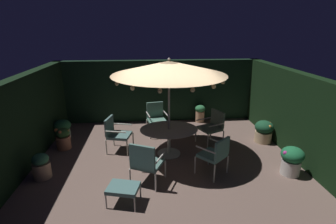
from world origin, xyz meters
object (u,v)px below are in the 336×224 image
object	(u,v)px
ottoman_footrest	(123,188)
patio_chair_south	(146,161)
patio_umbrella	(169,68)
patio_chair_northeast	(213,125)
patio_dining_table	(169,134)
potted_plant_back_right	(63,138)
patio_chair_southeast	(116,132)
patio_chair_north	(216,153)
potted_plant_right_near	(292,160)
potted_plant_back_center	(41,166)
potted_plant_left_near	(63,128)
potted_plant_front_corner	(200,113)
patio_chair_east	(156,117)
potted_plant_right_far	(264,131)

from	to	relation	value
ottoman_footrest	patio_chair_south	bearing A→B (deg)	53.48
patio_umbrella	patio_chair_northeast	distance (m)	2.34
patio_dining_table	potted_plant_back_right	world-z (taller)	patio_dining_table
patio_dining_table	patio_chair_southeast	distance (m)	1.50
patio_chair_southeast	patio_chair_south	bearing A→B (deg)	-64.22
patio_dining_table	patio_chair_northeast	xyz separation A→B (m)	(1.37, 0.62, -0.02)
patio_chair_north	potted_plant_right_near	xyz separation A→B (m)	(1.80, -0.13, -0.19)
potted_plant_back_center	potted_plant_left_near	bearing A→B (deg)	95.09
potted_plant_front_corner	potted_plant_left_near	world-z (taller)	potted_plant_front_corner
patio_chair_southeast	patio_chair_north	bearing A→B (deg)	-30.94
patio_chair_north	potted_plant_back_center	world-z (taller)	patio_chair_north
patio_chair_southeast	potted_plant_back_center	world-z (taller)	patio_chair_southeast
potted_plant_front_corner	potted_plant_back_center	size ratio (longest dim) A/B	1.04
patio_chair_east	potted_plant_front_corner	bearing A→B (deg)	29.70
ottoman_footrest	potted_plant_right_far	world-z (taller)	potted_plant_right_far
potted_plant_back_center	potted_plant_right_far	xyz separation A→B (m)	(5.97, 1.44, 0.05)
patio_chair_southeast	potted_plant_right_near	world-z (taller)	patio_chair_southeast
patio_chair_east	potted_plant_front_corner	xyz separation A→B (m)	(1.65, 0.94, -0.24)
potted_plant_back_right	potted_plant_right_near	xyz separation A→B (m)	(5.78, -1.83, 0.06)
patio_chair_north	potted_plant_back_center	bearing A→B (deg)	176.80
patio_chair_south	potted_plant_back_center	size ratio (longest dim) A/B	1.69
potted_plant_right_far	patio_chair_south	bearing A→B (deg)	-151.79
patio_umbrella	potted_plant_left_near	bearing A→B (deg)	157.24
patio_chair_south	potted_plant_left_near	distance (m)	3.78
patio_umbrella	potted_plant_right_near	size ratio (longest dim) A/B	4.16
patio_chair_northeast	potted_plant_right_far	xyz separation A→B (m)	(1.57, -0.07, -0.22)
potted_plant_front_corner	potted_plant_left_near	bearing A→B (deg)	-167.03
patio_umbrella	patio_chair_north	bearing A→B (deg)	-48.60
ottoman_footrest	potted_plant_back_right	size ratio (longest dim) A/B	1.08
potted_plant_back_right	ottoman_footrest	bearing A→B (deg)	-53.26
patio_chair_south	patio_dining_table	bearing A→B (deg)	65.33
ottoman_footrest	potted_plant_right_near	size ratio (longest dim) A/B	0.99
patio_chair_northeast	patio_dining_table	bearing A→B (deg)	-155.73
patio_chair_northeast	potted_plant_left_near	xyz separation A→B (m)	(-4.60, 0.74, -0.26)
patio_umbrella	patio_chair_north	distance (m)	2.34
patio_chair_southeast	potted_plant_back_center	xyz separation A→B (m)	(-1.58, -1.24, -0.26)
patio_chair_east	potted_plant_front_corner	world-z (taller)	patio_chair_east
ottoman_footrest	potted_plant_right_far	distance (m)	4.74
patio_chair_east	potted_plant_back_right	xyz separation A→B (m)	(-2.70, -0.89, -0.25)
patio_chair_east	potted_plant_back_center	size ratio (longest dim) A/B	1.67
patio_umbrella	patio_chair_southeast	size ratio (longest dim) A/B	2.96
patio_chair_north	patio_chair_east	world-z (taller)	patio_chair_east
patio_chair_south	potted_plant_right_far	world-z (taller)	patio_chair_south
patio_chair_southeast	potted_plant_front_corner	distance (m)	3.51
patio_chair_southeast	patio_chair_northeast	bearing A→B (deg)	5.44
potted_plant_back_right	patio_chair_east	bearing A→B (deg)	18.21
patio_chair_northeast	potted_plant_right_far	distance (m)	1.59
patio_umbrella	potted_plant_right_far	distance (m)	3.61
patio_chair_east	patio_chair_southeast	world-z (taller)	patio_chair_east
patio_umbrella	patio_chair_northeast	size ratio (longest dim) A/B	2.91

